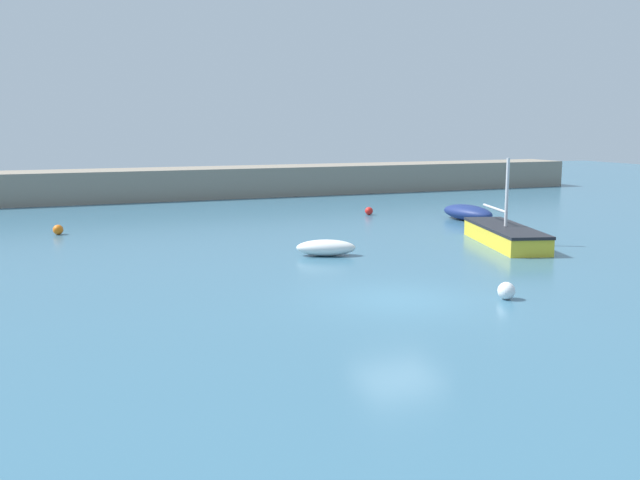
% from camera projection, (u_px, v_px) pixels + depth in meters
% --- Properties ---
extents(ground_plane, '(120.00, 120.00, 0.20)m').
position_uv_depth(ground_plane, '(399.00, 303.00, 20.53)').
color(ground_plane, '#38667F').
extents(harbor_breakwater, '(59.49, 3.91, 2.01)m').
position_uv_depth(harbor_breakwater, '(189.00, 183.00, 48.35)').
color(harbor_breakwater, gray).
rests_on(harbor_breakwater, ground_plane).
extents(sailboat_short_mast, '(3.30, 6.23, 3.61)m').
position_uv_depth(sailboat_short_mast, '(505.00, 235.00, 29.67)').
color(sailboat_short_mast, yellow).
rests_on(sailboat_short_mast, ground_plane).
extents(rowboat_blue_near, '(1.90, 3.60, 0.81)m').
position_uv_depth(rowboat_blue_near, '(468.00, 213.00, 37.24)').
color(rowboat_blue_near, navy).
rests_on(rowboat_blue_near, ground_plane).
extents(fishing_dinghy_green, '(2.44, 1.65, 0.62)m').
position_uv_depth(fishing_dinghy_green, '(326.00, 248.00, 27.22)').
color(fishing_dinghy_green, white).
rests_on(fishing_dinghy_green, ground_plane).
extents(mooring_buoy_orange, '(0.46, 0.46, 0.46)m').
position_uv_depth(mooring_buoy_orange, '(58.00, 230.00, 32.39)').
color(mooring_buoy_orange, orange).
rests_on(mooring_buoy_orange, ground_plane).
extents(mooring_buoy_white, '(0.51, 0.51, 0.51)m').
position_uv_depth(mooring_buoy_white, '(506.00, 291.00, 20.48)').
color(mooring_buoy_white, white).
rests_on(mooring_buoy_white, ground_plane).
extents(mooring_buoy_red, '(0.44, 0.44, 0.44)m').
position_uv_depth(mooring_buoy_red, '(369.00, 211.00, 39.39)').
color(mooring_buoy_red, red).
rests_on(mooring_buoy_red, ground_plane).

